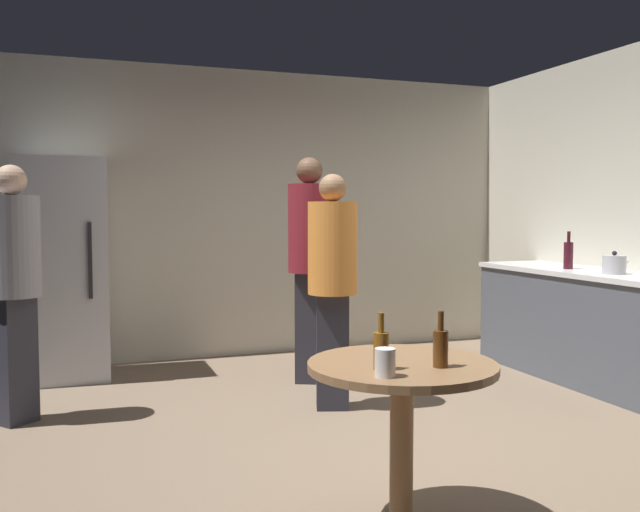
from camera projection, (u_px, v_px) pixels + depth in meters
ground_plane at (358, 446)px, 4.14m from camera, size 5.20×5.20×0.10m
wall_back at (252, 214)px, 6.53m from camera, size 5.32×0.06×2.70m
refrigerator at (63, 269)px, 5.58m from camera, size 0.70×0.68×1.80m
kitchen_counter at (583, 325)px, 5.55m from camera, size 0.64×2.08×0.90m
kettle at (614, 265)px, 5.15m from camera, size 0.24×0.17×0.18m
wine_bottle_on_counter at (568, 255)px, 5.60m from camera, size 0.08×0.08×0.31m
foreground_table at (402, 387)px, 2.88m from camera, size 0.80×0.80×0.73m
beer_bottle_amber at (381, 349)px, 2.73m from camera, size 0.06×0.06×0.23m
beer_bottle_brown at (441, 347)px, 2.78m from camera, size 0.06×0.06×0.23m
plastic_cup_white at (385, 363)px, 2.61m from camera, size 0.08×0.08×0.11m
person_in_gray_shirt at (13, 273)px, 4.38m from camera, size 0.48×0.48×1.67m
person_in_orange_shirt at (333, 273)px, 4.71m from camera, size 0.43×0.43×1.63m
person_in_maroon_shirt at (309, 251)px, 5.43m from camera, size 0.45×0.45×1.80m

